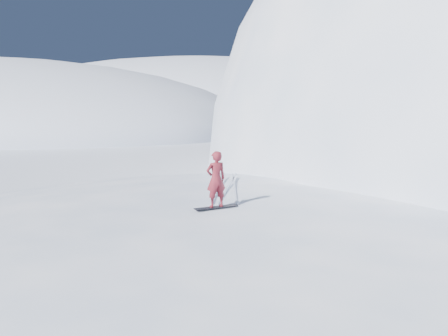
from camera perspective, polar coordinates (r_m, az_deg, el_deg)
name	(u,v)px	position (r m, az deg, el deg)	size (l,w,h in m)	color
ground	(255,308)	(12.75, 4.05, -17.74)	(400.00, 400.00, 0.00)	white
near_ridge	(300,271)	(15.37, 9.89, -13.10)	(36.00, 28.00, 4.80)	white
far_ridge_c	(188,121)	(128.44, -4.74, 6.15)	(140.00, 90.00, 36.00)	white
wind_bumps	(250,276)	(14.74, 3.38, -13.95)	(16.00, 14.40, 1.00)	white
snowboard	(216,207)	(13.64, -1.05, -5.14)	(1.40, 0.26, 0.02)	black
snowboarder	(216,179)	(13.45, -1.06, -1.47)	(0.64, 0.42, 1.75)	maroon
board_tracks	(227,186)	(17.01, 0.43, -2.33)	(1.99, 5.96, 0.04)	silver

